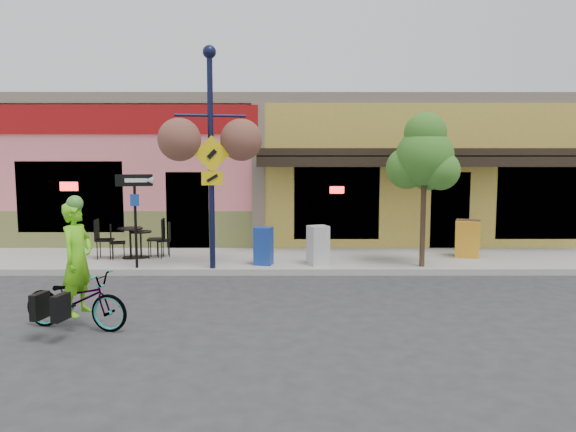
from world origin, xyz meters
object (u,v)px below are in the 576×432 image
Objects in this scene: lamp_post at (211,159)px; newspaper_box_blue at (264,246)px; bicycle at (76,300)px; building at (293,169)px; newspaper_box_grey at (318,245)px; cyclist_rider at (78,274)px; one_way_sign at (136,221)px; street_tree at (424,189)px.

lamp_post is 2.44m from newspaper_box_blue.
bicycle is at bearing -108.69° from newspaper_box_blue.
building is 6.67m from newspaper_box_grey.
building is 6.69m from newspaper_box_blue.
cyclist_rider is 0.36× the size of lamp_post.
cyclist_rider is 6.09m from newspaper_box_grey.
one_way_sign is at bearing -159.13° from newspaper_box_blue.
bicycle is 1.92× the size of newspaper_box_grey.
cyclist_rider is at bearing -97.59° from one_way_sign.
building is 7.83m from one_way_sign.
lamp_post reaches higher than newspaper_box_blue.
lamp_post is (1.69, 4.06, 2.23)m from bicycle.
cyclist_rider is 0.83× the size of one_way_sign.
newspaper_box_grey is at bearing -6.12° from lamp_post.
street_tree reaches higher than newspaper_box_blue.
bicycle is (-3.63, -10.91, -1.77)m from building.
street_tree is at bearing 10.66° from newspaper_box_blue.
newspaper_box_blue is (2.86, 4.46, 0.13)m from bicycle.
one_way_sign is 4.35m from newspaper_box_grey.
building reaches higher than one_way_sign.
newspaper_box_grey reaches higher than bicycle.
lamp_post reaches higher than cyclist_rider.
cyclist_rider is (-3.58, -10.91, -1.34)m from building.
bicycle is at bearing -127.89° from lamp_post.
building is at bearing -4.71° from cyclist_rider.
street_tree is (2.47, -0.22, 1.37)m from newspaper_box_grey.
building is at bearing 70.70° from newspaper_box_grey.
lamp_post is (1.64, 4.06, 1.79)m from cyclist_rider.
street_tree is (4.96, 0.19, -0.72)m from lamp_post.
building reaches higher than street_tree.
bicycle is at bearing -147.46° from street_tree.
cyclist_rider is at bearing -147.27° from street_tree.
lamp_post is 3.28m from newspaper_box_grey.
cyclist_rider is at bearing -108.24° from newspaper_box_blue.
one_way_sign is at bearing 15.70° from cyclist_rider.
cyclist_rider reaches higher than newspaper_box_grey.
building is at bearing -4.95° from bicycle.
building is 19.93× the size of newspaper_box_blue.
building is 11.56m from cyclist_rider.
newspaper_box_blue is at bearing -2.95° from one_way_sign.
street_tree reaches higher than newspaper_box_grey.
street_tree is at bearing -8.66° from one_way_sign.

